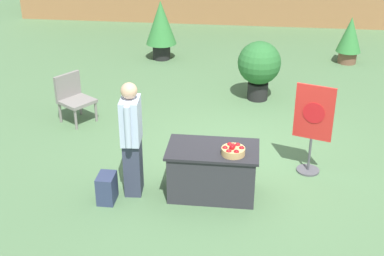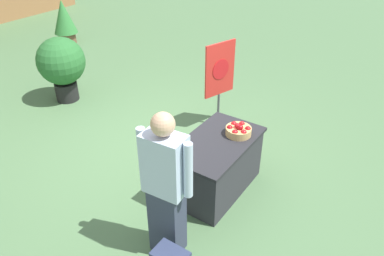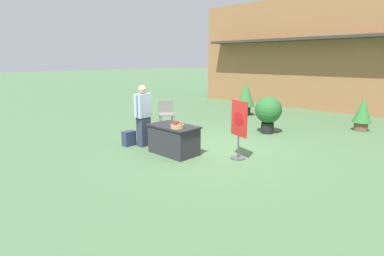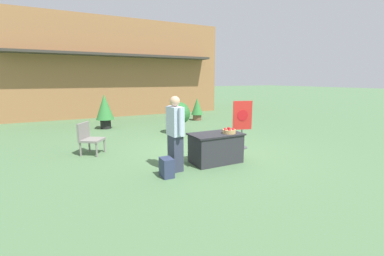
# 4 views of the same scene
# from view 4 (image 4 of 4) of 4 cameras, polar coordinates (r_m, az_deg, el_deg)

# --- Properties ---
(ground_plane) EXTENTS (120.00, 120.00, 0.00)m
(ground_plane) POSITION_cam_4_polar(r_m,az_deg,el_deg) (7.74, 3.38, -4.87)
(ground_plane) COLOR #4C7047
(storefront_building) EXTENTS (12.63, 4.76, 5.38)m
(storefront_building) POSITION_cam_4_polar(r_m,az_deg,el_deg) (16.88, -17.66, 12.37)
(storefront_building) COLOR #9E6B42
(storefront_building) RESTS_ON ground_plane
(display_table) EXTENTS (1.31, 0.77, 0.75)m
(display_table) POSITION_cam_4_polar(r_m,az_deg,el_deg) (6.55, 5.29, -4.39)
(display_table) COLOR #2D2D33
(display_table) RESTS_ON ground_plane
(apple_basket) EXTENTS (0.33, 0.33, 0.16)m
(apple_basket) POSITION_cam_4_polar(r_m,az_deg,el_deg) (6.49, 8.22, -0.64)
(apple_basket) COLOR tan
(apple_basket) RESTS_ON display_table
(person_visitor) EXTENTS (0.29, 0.61, 1.72)m
(person_visitor) POSITION_cam_4_polar(r_m,az_deg,el_deg) (5.83, -3.75, -1.17)
(person_visitor) COLOR #33384C
(person_visitor) RESTS_ON ground_plane
(backpack) EXTENTS (0.24, 0.34, 0.42)m
(backpack) POSITION_cam_4_polar(r_m,az_deg,el_deg) (5.64, -5.63, -8.72)
(backpack) COLOR #2D3856
(backpack) RESTS_ON ground_plane
(poster_board) EXTENTS (0.57, 0.36, 1.45)m
(poster_board) POSITION_cam_4_polar(r_m,az_deg,el_deg) (7.93, 11.10, 1.25)
(poster_board) COLOR #4C4C51
(poster_board) RESTS_ON ground_plane
(patio_chair) EXTENTS (0.76, 0.76, 0.90)m
(patio_chair) POSITION_cam_4_polar(r_m,az_deg,el_deg) (7.75, -21.98, -1.86)
(patio_chair) COLOR gray
(patio_chair) RESTS_ON ground_plane
(potted_plant_far_left) EXTENTS (0.87, 0.87, 1.22)m
(potted_plant_far_left) POSITION_cam_4_polar(r_m,az_deg,el_deg) (9.96, -2.92, 2.98)
(potted_plant_far_left) COLOR black
(potted_plant_far_left) RESTS_ON ground_plane
(potted_plant_far_right) EXTENTS (0.60, 0.60, 1.14)m
(potted_plant_far_right) POSITION_cam_4_polar(r_m,az_deg,el_deg) (13.20, 1.15, 4.45)
(potted_plant_far_right) COLOR brown
(potted_plant_far_right) RESTS_ON ground_plane
(potted_plant_near_left) EXTENTS (0.75, 0.75, 1.46)m
(potted_plant_near_left) POSITION_cam_4_polar(r_m,az_deg,el_deg) (11.51, -18.82, 4.04)
(potted_plant_near_left) COLOR black
(potted_plant_near_left) RESTS_ON ground_plane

